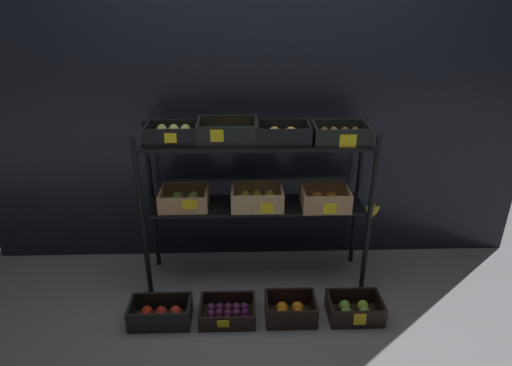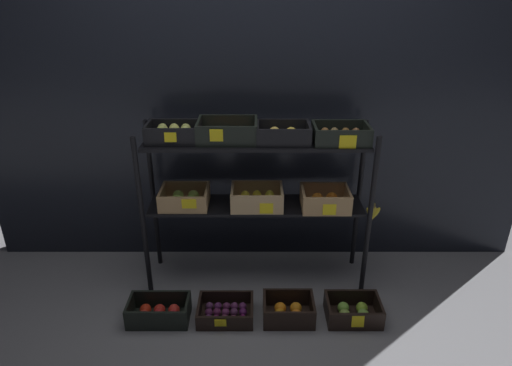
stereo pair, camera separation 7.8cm
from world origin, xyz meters
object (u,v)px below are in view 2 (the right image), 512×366
crate_ground_orange (288,311)px  crate_ground_apple_green (353,311)px  crate_ground_apple_red (159,312)px  crate_ground_plum (226,312)px  display_rack (255,171)px

crate_ground_orange → crate_ground_apple_green: crate_ground_orange is taller
crate_ground_apple_red → crate_ground_orange: 0.79m
crate_ground_apple_red → crate_ground_apple_green: bearing=0.5°
crate_ground_plum → crate_ground_apple_green: size_ratio=1.03×
crate_ground_apple_green → crate_ground_plum: bearing=179.5°
crate_ground_plum → crate_ground_orange: (0.38, -0.01, 0.01)m
crate_ground_apple_red → crate_ground_orange: bearing=0.7°
crate_ground_apple_red → crate_ground_plum: bearing=2.6°
display_rack → crate_ground_apple_red: bearing=-143.5°
crate_ground_apple_red → crate_ground_plum: size_ratio=1.09×
crate_ground_plum → crate_ground_apple_green: (0.78, -0.01, 0.01)m
crate_ground_apple_red → crate_ground_apple_green: size_ratio=1.12×
display_rack → crate_ground_apple_green: display_rack is taller
display_rack → crate_ground_plum: bearing=-113.7°
crate_ground_plum → crate_ground_apple_green: 0.78m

